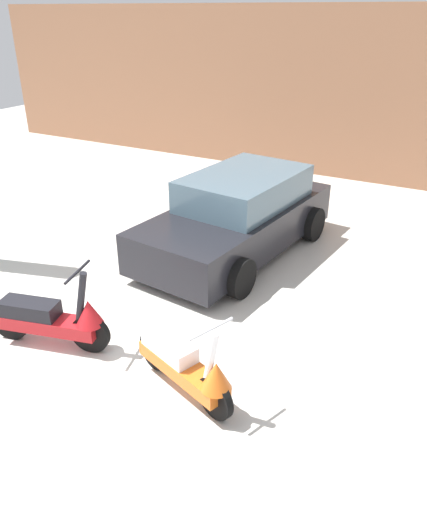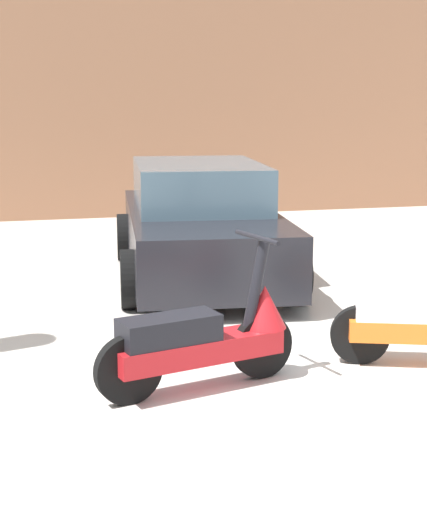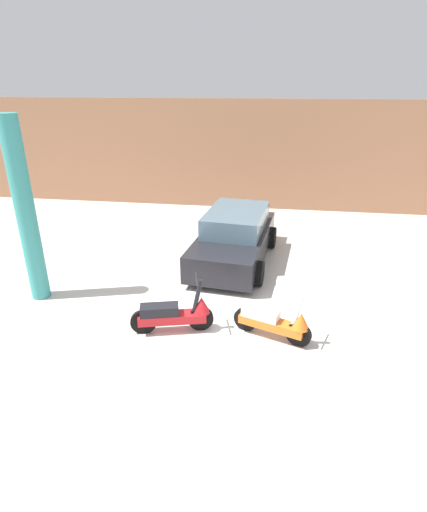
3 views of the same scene
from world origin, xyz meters
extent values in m
plane|color=silver|center=(0.00, 0.00, 0.00)|extent=(28.00, 28.00, 0.00)
cube|color=#9E6B4C|center=(0.00, 8.76, 1.88)|extent=(19.60, 0.12, 3.76)
cylinder|color=black|center=(-0.12, 0.68, 0.24)|extent=(0.48, 0.20, 0.47)
cylinder|color=black|center=(-1.14, 0.41, 0.24)|extent=(0.48, 0.20, 0.47)
cube|color=#B2191E|center=(-0.63, 0.54, 0.30)|extent=(1.27, 0.60, 0.17)
cube|color=black|center=(-0.85, 0.49, 0.47)|extent=(0.74, 0.45, 0.19)
cylinder|color=black|center=(-0.18, 0.66, 0.71)|extent=(0.23, 0.13, 0.67)
cylinder|color=black|center=(-0.18, 0.66, 1.05)|extent=(0.17, 0.54, 0.03)
cone|color=#B2191E|center=(-0.10, 0.68, 0.53)|extent=(0.39, 0.39, 0.31)
cylinder|color=black|center=(1.65, 0.45, 0.23)|extent=(0.46, 0.23, 0.46)
cylinder|color=black|center=(0.70, 0.79, 0.23)|extent=(0.46, 0.23, 0.46)
cube|color=orange|center=(1.18, 0.62, 0.28)|extent=(1.21, 0.66, 0.16)
cube|color=white|center=(0.98, 0.69, 0.45)|extent=(0.72, 0.48, 0.18)
cylinder|color=white|center=(1.60, 0.46, 0.69)|extent=(0.22, 0.14, 0.65)
cylinder|color=white|center=(1.60, 0.46, 1.01)|extent=(0.21, 0.51, 0.03)
cone|color=orange|center=(1.67, 0.44, 0.51)|extent=(0.39, 0.39, 0.30)
cube|color=black|center=(0.17, 3.90, 0.48)|extent=(1.99, 3.95, 0.63)
cube|color=slate|center=(0.19, 4.13, 1.04)|extent=(1.62, 2.27, 0.50)
cylinder|color=black|center=(0.85, 2.64, 0.29)|extent=(0.26, 0.60, 0.58)
cylinder|color=black|center=(-0.78, 2.82, 0.29)|extent=(0.26, 0.60, 0.58)
cylinder|color=black|center=(1.12, 4.98, 0.29)|extent=(0.26, 0.60, 0.58)
cylinder|color=black|center=(-0.52, 5.16, 0.29)|extent=(0.26, 0.60, 0.58)
cylinder|color=teal|center=(-3.76, 1.42, 1.88)|extent=(0.38, 0.38, 3.76)
camera|label=1|loc=(3.43, -2.83, 3.62)|focal=35.00mm
camera|label=2|loc=(-1.79, -4.55, 2.03)|focal=55.00mm
camera|label=3|loc=(1.04, -5.53, 4.27)|focal=28.00mm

